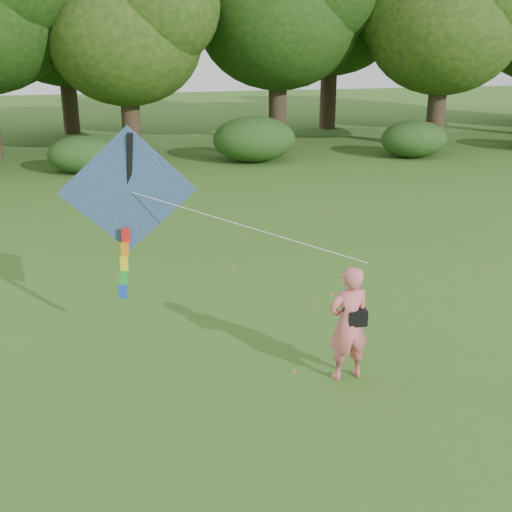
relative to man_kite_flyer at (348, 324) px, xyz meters
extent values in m
plane|color=#265114|center=(-0.80, -0.10, -0.95)|extent=(100.00, 100.00, 0.00)
imported|color=#DA676A|center=(0.00, 0.00, 0.00)|extent=(0.75, 0.54, 1.90)
cube|color=black|center=(0.12, -0.03, 0.11)|extent=(0.30, 0.20, 0.26)
cylinder|color=black|center=(0.00, -0.04, 0.48)|extent=(0.33, 0.14, 0.47)
cube|color=#224E96|center=(-3.23, 1.98, 1.82)|extent=(2.29, 0.54, 2.24)
cube|color=black|center=(-3.23, 2.01, 1.82)|extent=(0.26, 0.70, 2.01)
cylinder|color=white|center=(-1.49, 0.97, 1.42)|extent=(3.49, 2.04, 0.82)
cube|color=red|center=(-3.33, 2.00, 1.06)|extent=(0.14, 0.06, 0.26)
cube|color=orange|center=(-3.36, 2.00, 0.80)|extent=(0.14, 0.06, 0.26)
cube|color=yellow|center=(-3.39, 2.00, 0.54)|extent=(0.14, 0.06, 0.26)
cube|color=green|center=(-3.42, 2.00, 0.28)|extent=(0.14, 0.06, 0.26)
cube|color=blue|center=(-3.45, 2.00, 0.02)|extent=(0.14, 0.06, 0.26)
cylinder|color=#3A2D1E|center=(-2.80, 19.90, 0.62)|extent=(0.80, 0.80, 3.15)
ellipsoid|color=#1E3F11|center=(-2.80, 19.90, 3.96)|extent=(6.40, 6.40, 5.44)
cylinder|color=#3A2D1E|center=(4.20, 21.90, 0.89)|extent=(0.86, 0.86, 3.67)
ellipsoid|color=#1E3F11|center=(4.20, 21.90, 4.81)|extent=(7.60, 7.60, 6.46)
cylinder|color=#3A2D1E|center=(11.20, 19.40, 0.76)|extent=(0.83, 0.83, 3.43)
ellipsoid|color=#1E3F11|center=(11.20, 19.40, 4.35)|extent=(6.80, 6.80, 5.78)
cylinder|color=#3A2D1E|center=(-5.80, 27.40, 0.80)|extent=(0.84, 0.84, 3.50)
ellipsoid|color=#1E3F11|center=(-5.80, 27.40, 4.47)|extent=(7.00, 7.00, 5.95)
cylinder|color=#3A2D1E|center=(8.20, 26.40, 1.06)|extent=(0.90, 0.90, 4.02)
ellipsoid|color=#1E3F11|center=(8.20, 26.40, 5.22)|extent=(7.80, 7.80, 6.63)
ellipsoid|color=#264919|center=(-4.80, 17.00, -0.24)|extent=(2.66, 2.09, 1.42)
ellipsoid|color=#264919|center=(2.20, 17.80, -0.01)|extent=(3.50, 2.75, 1.88)
ellipsoid|color=#264919|center=(9.20, 17.30, -0.16)|extent=(2.94, 2.31, 1.58)
cube|color=olive|center=(1.33, 4.04, -0.95)|extent=(0.14, 0.13, 0.01)
cube|color=olive|center=(2.74, 9.39, -0.95)|extent=(0.14, 0.13, 0.01)
cube|color=olive|center=(-0.18, 7.60, -0.95)|extent=(0.13, 0.10, 0.01)
cube|color=olive|center=(0.39, 2.89, -0.95)|extent=(0.13, 0.14, 0.01)
cube|color=olive|center=(0.83, 3.28, -0.95)|extent=(0.10, 0.13, 0.01)
cube|color=olive|center=(-0.91, 5.36, -0.95)|extent=(0.13, 0.14, 0.01)
cube|color=olive|center=(-0.77, 0.35, -0.95)|extent=(0.10, 0.13, 0.01)
camera|label=1|loc=(-3.31, -8.63, 4.37)|focal=45.00mm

